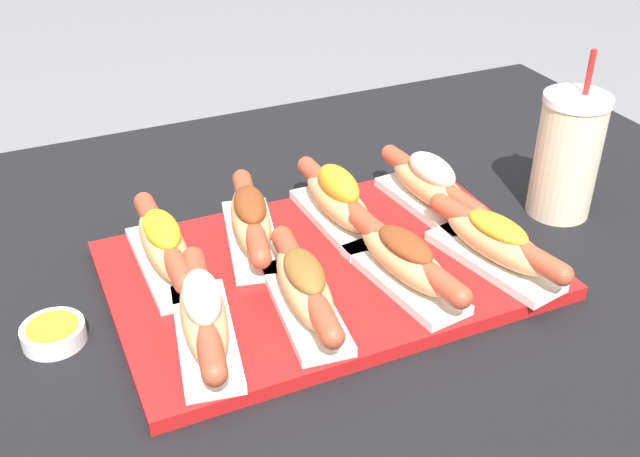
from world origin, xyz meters
TOP-DOWN VIEW (x-y plane):
  - serving_tray at (0.04, -0.02)m, footprint 0.52×0.34m
  - hot_dog_0 at (-0.14, -0.10)m, footprint 0.09×0.22m
  - hot_dog_1 at (-0.02, -0.09)m, footprint 0.08×0.22m
  - hot_dog_2 at (0.10, -0.09)m, footprint 0.08×0.22m
  - hot_dog_3 at (0.22, -0.11)m, footprint 0.10×0.22m
  - hot_dog_4 at (-0.14, 0.05)m, footprint 0.06×0.22m
  - hot_dog_5 at (-0.03, 0.06)m, footprint 0.10×0.22m
  - hot_dog_6 at (0.09, 0.06)m, footprint 0.07×0.22m
  - hot_dog_7 at (0.22, 0.05)m, footprint 0.08×0.22m
  - sauce_bowl at (-0.29, -0.01)m, footprint 0.07×0.07m
  - drink_cup at (0.40, -0.01)m, footprint 0.09×0.09m

SIDE VIEW (x-z plane):
  - serving_tray at x=0.04m, z-range 0.70..0.72m
  - sauce_bowl at x=-0.29m, z-range 0.71..0.73m
  - hot_dog_3 at x=0.22m, z-range 0.72..0.79m
  - hot_dog_2 at x=0.10m, z-range 0.72..0.79m
  - hot_dog_1 at x=-0.02m, z-range 0.72..0.79m
  - hot_dog_4 at x=-0.14m, z-range 0.72..0.79m
  - hot_dog_5 at x=-0.03m, z-range 0.72..0.79m
  - hot_dog_0 at x=-0.14m, z-range 0.72..0.80m
  - hot_dog_7 at x=0.22m, z-range 0.72..0.80m
  - hot_dog_6 at x=0.09m, z-range 0.72..0.80m
  - drink_cup at x=0.40m, z-range 0.68..0.91m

